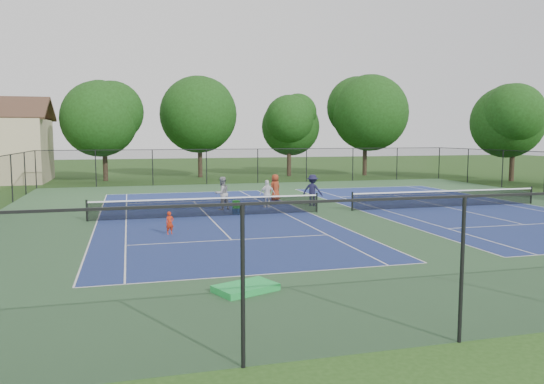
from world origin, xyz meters
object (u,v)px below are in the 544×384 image
object	(u,v)px
tree_back_a	(104,115)
tree_back_d	(366,110)
tree_back_c	(289,122)
bystander_a	(267,194)
tree_side_e	(514,117)
bystander_c	(275,187)
ball_crate	(236,211)
bystander_b	(313,190)
child_player	(170,223)
ball_hopper	(236,204)
instructor	(222,193)
tree_back_b	(199,111)

from	to	relation	value
tree_back_a	tree_back_d	xyz separation A→B (m)	(26.00, 0.00, 0.79)
tree_back_c	bystander_a	world-z (taller)	tree_back_c
tree_side_e	bystander_c	world-z (taller)	tree_side_e
tree_back_a	tree_side_e	world-z (taller)	tree_back_a
tree_back_c	ball_crate	bearing A→B (deg)	-113.03
tree_side_e	bystander_b	distance (m)	26.53
child_player	bystander_a	distance (m)	9.38
ball_crate	ball_hopper	xyz separation A→B (m)	(0.00, 0.00, 0.37)
tree_back_c	instructor	world-z (taller)	tree_back_c
bystander_a	ball_hopper	distance (m)	3.19
tree_back_b	bystander_c	world-z (taller)	tree_back_b
tree_back_c	bystander_b	bearing A→B (deg)	-103.51
tree_back_b	tree_side_e	size ratio (longest dim) A/B	1.13
instructor	bystander_a	size ratio (longest dim) A/B	1.17
bystander_c	ball_hopper	size ratio (longest dim) A/B	3.98
tree_back_b	ball_crate	world-z (taller)	tree_back_b
tree_back_b	ball_crate	xyz separation A→B (m)	(-1.45, -25.59, -6.44)
tree_side_e	ball_crate	size ratio (longest dim) A/B	22.63
tree_back_b	child_player	distance (m)	31.53
child_player	bystander_c	bearing A→B (deg)	36.09
tree_back_a	ball_hopper	size ratio (longest dim) A/B	21.44
bystander_a	tree_back_c	bearing A→B (deg)	-116.62
tree_back_d	ball_crate	world-z (taller)	tree_back_d
bystander_c	ball_crate	distance (m)	6.41
tree_side_e	tree_back_b	bearing A→B (deg)	156.04
tree_side_e	instructor	xyz separation A→B (m)	(-28.90, -11.78, -4.87)
tree_back_a	ball_crate	xyz separation A→B (m)	(7.55, -23.59, -5.88)
instructor	bystander_b	world-z (taller)	same
tree_back_b	bystander_b	size ratio (longest dim) A/B	5.34
tree_back_b	tree_back_d	xyz separation A→B (m)	(17.00, -2.00, 0.23)
instructor	child_player	bearing A→B (deg)	38.23
tree_back_a	tree_back_b	bearing A→B (deg)	12.53
tree_back_c	tree_back_d	bearing A→B (deg)	-7.13
tree_back_d	tree_back_a	bearing A→B (deg)	-180.00
instructor	bystander_a	distance (m)	2.77
tree_back_c	tree_side_e	xyz separation A→B (m)	(18.00, -11.00, 0.33)
tree_back_d	bystander_a	size ratio (longest dim) A/B	6.46
instructor	ball_hopper	bearing A→B (deg)	79.04
tree_side_e	tree_back_a	bearing A→B (deg)	164.48
child_player	ball_crate	size ratio (longest dim) A/B	2.49
tree_back_c	bystander_c	distance (m)	21.04
instructor	tree_back_b	bearing A→B (deg)	-119.39
tree_back_d	child_player	xyz separation A→B (m)	(-22.30, -28.47, -6.34)
child_player	tree_back_a	bearing A→B (deg)	79.89
tree_back_c	child_player	xyz separation A→B (m)	(-14.30, -29.47, -4.99)
bystander_a	bystander_c	size ratio (longest dim) A/B	0.94
instructor	bystander_b	bearing A→B (deg)	158.10
ball_crate	child_player	bearing A→B (deg)	-128.20
tree_back_d	bystander_a	bearing A→B (deg)	-127.08
instructor	ball_hopper	distance (m)	1.90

